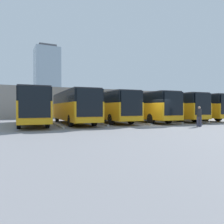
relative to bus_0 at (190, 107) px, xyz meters
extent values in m
plane|color=gray|center=(10.48, 5.77, -1.87)|extent=(600.00, 600.00, 0.00)
cube|color=orange|center=(0.00, -0.02, -0.55)|extent=(3.23, 12.15, 1.73)
cube|color=black|center=(0.00, -0.02, 0.84)|extent=(3.18, 11.97, 1.06)
cube|color=#333338|center=(0.00, -0.02, 1.43)|extent=(3.10, 11.66, 0.12)
cylinder|color=black|center=(-0.86, 3.77, -1.32)|extent=(0.37, 1.11, 1.09)
cylinder|color=black|center=(1.32, 3.63, -1.32)|extent=(0.37, 1.11, 1.09)
cylinder|color=black|center=(-1.32, -3.67, -1.32)|extent=(0.37, 1.11, 1.09)
cylinder|color=black|center=(0.86, -3.80, -1.32)|extent=(0.37, 1.11, 1.09)
cube|color=#9E9E99|center=(2.09, 1.78, -1.79)|extent=(0.65, 6.60, 0.15)
cube|color=orange|center=(4.19, 0.16, -0.55)|extent=(3.23, 12.15, 1.73)
cube|color=black|center=(4.19, 0.16, 0.84)|extent=(3.18, 11.97, 1.06)
cube|color=black|center=(4.57, 6.17, 0.23)|extent=(2.19, 0.18, 2.28)
cube|color=orange|center=(4.57, 6.18, -1.20)|extent=(2.36, 0.21, 0.40)
cube|color=#333338|center=(4.19, 0.16, 1.43)|extent=(3.10, 11.66, 0.12)
cylinder|color=black|center=(3.33, 3.95, -1.32)|extent=(0.37, 1.11, 1.09)
cylinder|color=black|center=(5.51, 3.81, -1.32)|extent=(0.37, 1.11, 1.09)
cylinder|color=black|center=(2.87, -3.49, -1.32)|extent=(0.37, 1.11, 1.09)
cylinder|color=black|center=(5.05, -3.62, -1.32)|extent=(0.37, 1.11, 1.09)
cube|color=#9E9E99|center=(6.29, 1.96, -1.79)|extent=(0.65, 6.60, 0.15)
cube|color=orange|center=(8.38, 0.35, -0.55)|extent=(3.23, 12.15, 1.73)
cube|color=black|center=(8.38, 0.35, 0.84)|extent=(3.18, 11.97, 1.06)
cube|color=black|center=(8.76, 6.37, 0.23)|extent=(2.19, 0.18, 2.28)
cube|color=orange|center=(8.76, 6.37, -1.20)|extent=(2.36, 0.21, 0.40)
cube|color=#333338|center=(8.38, 0.35, 1.43)|extent=(3.10, 11.66, 0.12)
cylinder|color=black|center=(7.52, 4.14, -1.32)|extent=(0.37, 1.11, 1.09)
cylinder|color=black|center=(9.71, 4.00, -1.32)|extent=(0.37, 1.11, 1.09)
cylinder|color=black|center=(7.06, -3.30, -1.32)|extent=(0.37, 1.11, 1.09)
cylinder|color=black|center=(9.24, -3.43, -1.32)|extent=(0.37, 1.11, 1.09)
cube|color=#9E9E99|center=(10.48, 2.16, -1.79)|extent=(0.65, 6.60, 0.15)
cube|color=orange|center=(12.58, -0.45, -0.55)|extent=(3.23, 12.15, 1.73)
cube|color=black|center=(12.58, -0.45, 0.84)|extent=(3.18, 11.97, 1.06)
cube|color=black|center=(12.95, 5.56, 0.23)|extent=(2.19, 0.18, 2.28)
cube|color=orange|center=(12.95, 5.56, -1.20)|extent=(2.36, 0.21, 0.40)
cube|color=#333338|center=(12.58, -0.45, 1.43)|extent=(3.10, 11.66, 0.12)
cylinder|color=black|center=(11.71, 3.33, -1.32)|extent=(0.37, 1.11, 1.09)
cylinder|color=black|center=(13.90, 3.20, -1.32)|extent=(0.37, 1.11, 1.09)
cylinder|color=black|center=(11.25, -4.10, -1.32)|extent=(0.37, 1.11, 1.09)
cylinder|color=black|center=(13.44, -4.24, -1.32)|extent=(0.37, 1.11, 1.09)
cube|color=#9E9E99|center=(14.67, 1.35, -1.79)|extent=(0.65, 6.60, 0.15)
cube|color=orange|center=(16.77, -0.05, -0.55)|extent=(3.23, 12.15, 1.73)
cube|color=black|center=(16.77, -0.05, 0.84)|extent=(3.18, 11.97, 1.06)
cube|color=black|center=(17.14, 5.97, 0.23)|extent=(2.19, 0.18, 2.28)
cube|color=orange|center=(17.14, 5.97, -1.20)|extent=(2.36, 0.21, 0.40)
cube|color=#333338|center=(16.77, -0.05, 1.43)|extent=(3.10, 11.66, 0.12)
cylinder|color=black|center=(15.91, 3.74, -1.32)|extent=(0.37, 1.11, 1.09)
cylinder|color=black|center=(18.09, 3.60, -1.32)|extent=(0.37, 1.11, 1.09)
cylinder|color=black|center=(15.44, -3.69, -1.32)|extent=(0.37, 1.11, 1.09)
cylinder|color=black|center=(17.63, -3.83, -1.32)|extent=(0.37, 1.11, 1.09)
cube|color=#9E9E99|center=(18.86, 1.76, -1.79)|extent=(0.65, 6.60, 0.15)
cube|color=orange|center=(20.96, -0.04, -0.55)|extent=(3.23, 12.15, 1.73)
cube|color=black|center=(20.96, -0.04, 0.84)|extent=(3.18, 11.97, 1.06)
cube|color=black|center=(21.33, 5.98, 0.23)|extent=(2.19, 0.18, 2.28)
cube|color=orange|center=(21.33, 5.98, -1.20)|extent=(2.36, 0.21, 0.40)
cube|color=#333338|center=(20.96, -0.04, 1.43)|extent=(3.10, 11.66, 0.12)
cylinder|color=black|center=(20.10, 3.75, -1.32)|extent=(0.37, 1.11, 1.09)
cylinder|color=black|center=(22.28, 3.61, -1.32)|extent=(0.37, 1.11, 1.09)
cylinder|color=black|center=(19.64, -3.68, -1.32)|extent=(0.37, 1.11, 1.09)
cylinder|color=black|center=(21.82, -3.82, -1.32)|extent=(0.37, 1.11, 1.09)
cylinder|color=#38384C|center=(7.61, 8.51, -1.43)|extent=(0.28, 0.28, 0.88)
cylinder|color=#38384C|center=(7.76, 8.34, -1.43)|extent=(0.28, 0.28, 0.88)
cylinder|color=#262628|center=(7.69, 8.43, -0.64)|extent=(0.57, 0.57, 0.69)
sphere|color=tan|center=(7.69, 8.43, -0.18)|extent=(0.24, 0.24, 0.24)
cube|color=gray|center=(10.48, -17.49, 0.68)|extent=(35.34, 8.57, 5.08)
cube|color=silver|center=(10.48, -23.28, 2.97)|extent=(35.34, 3.00, 0.24)
cylinder|color=slate|center=(-1.89, -24.38, 0.55)|extent=(0.20, 0.20, 4.83)
cylinder|color=slate|center=(22.85, -24.38, 0.55)|extent=(0.20, 0.20, 4.83)
cube|color=#93A8B7|center=(-11.01, -175.78, 25.24)|extent=(20.59, 20.59, 54.22)
cube|color=#4C4C51|center=(-11.01, -175.78, 53.55)|extent=(14.41, 14.41, 2.40)
camera|label=1|loc=(23.33, 22.40, -0.21)|focal=35.00mm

